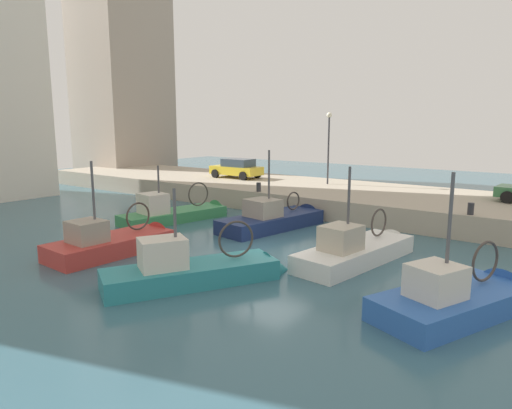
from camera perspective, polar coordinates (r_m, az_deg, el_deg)
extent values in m
plane|color=#386070|center=(18.94, 1.87, -6.24)|extent=(80.00, 80.00, 0.00)
cube|color=#ADA08C|center=(28.80, 15.00, 0.32)|extent=(9.00, 56.00, 1.20)
cube|color=white|center=(18.32, 12.26, -7.04)|extent=(6.08, 2.69, 1.40)
cone|color=white|center=(21.07, 17.13, -5.00)|extent=(1.13, 1.78, 1.66)
cube|color=#896B4C|center=(18.15, 12.33, -5.14)|extent=(5.82, 2.51, 0.08)
cube|color=#B7AD99|center=(17.18, 10.54, -4.15)|extent=(1.58, 1.39, 0.96)
cylinder|color=#4C4C51|center=(17.31, 11.45, -0.52)|extent=(0.10, 0.10, 3.14)
torus|color=#3F3833|center=(19.36, 15.05, -2.18)|extent=(1.17, 0.25, 1.17)
sphere|color=white|center=(17.45, 6.29, -7.02)|extent=(0.32, 0.32, 0.32)
cube|color=navy|center=(23.47, 1.91, -3.01)|extent=(6.19, 3.06, 1.43)
cone|color=navy|center=(25.88, 7.07, -1.84)|extent=(1.21, 1.99, 1.86)
cube|color=#896B4C|center=(23.33, 1.92, -1.47)|extent=(5.92, 2.86, 0.08)
cube|color=gray|center=(22.81, 0.85, -0.47)|extent=(1.67, 1.76, 0.91)
cylinder|color=#4C4C51|center=(22.92, 1.62, 2.59)|extent=(0.10, 0.10, 3.37)
torus|color=#3F3833|center=(24.41, 4.66, 0.46)|extent=(0.98, 0.25, 0.99)
sphere|color=white|center=(23.05, -3.20, -2.72)|extent=(0.32, 0.32, 0.32)
cube|color=#BC3833|center=(19.95, -17.59, -5.87)|extent=(5.14, 2.32, 1.43)
cone|color=#BC3833|center=(21.58, -11.20, -4.38)|extent=(0.99, 1.91, 1.87)
cube|color=#896B4C|center=(19.79, -17.69, -4.08)|extent=(4.93, 2.14, 0.08)
cube|color=gray|center=(19.16, -20.32, -3.21)|extent=(1.31, 1.38, 0.88)
cylinder|color=#4C4C51|center=(19.13, -19.56, 0.29)|extent=(0.10, 0.10, 3.24)
torus|color=#3F3833|center=(20.41, -14.48, -1.42)|extent=(1.23, 0.14, 1.22)
sphere|color=white|center=(20.13, -23.04, -5.44)|extent=(0.32, 0.32, 0.32)
cube|color=#2D60B7|center=(14.40, 23.21, -12.50)|extent=(5.33, 3.80, 1.37)
cone|color=#2D60B7|center=(16.64, 28.97, -9.90)|extent=(1.55, 2.08, 1.88)
cube|color=#9E7A51|center=(14.18, 23.38, -10.19)|extent=(5.08, 3.57, 0.08)
cube|color=beige|center=(13.40, 21.50, -8.95)|extent=(1.68, 1.61, 0.93)
cylinder|color=#4C4C51|center=(13.38, 22.88, -3.63)|extent=(0.10, 0.10, 3.45)
torus|color=#3F3833|center=(15.06, 26.65, -6.34)|extent=(1.18, 0.55, 1.24)
sphere|color=white|center=(13.91, 15.72, -11.92)|extent=(0.32, 0.32, 0.32)
cube|color=#388951|center=(25.69, -10.20, -2.01)|extent=(6.24, 3.02, 1.17)
cone|color=#388951|center=(27.56, -4.30, -1.05)|extent=(1.22, 1.84, 1.69)
cube|color=#B2A893|center=(25.59, -10.24, -0.86)|extent=(5.97, 2.83, 0.08)
cube|color=beige|center=(24.86, -12.69, 0.10)|extent=(1.49, 1.62, 1.09)
cylinder|color=#4C4C51|center=(24.94, -12.01, 1.80)|extent=(0.10, 0.10, 2.59)
torus|color=#3F3833|center=(26.36, -7.20, 1.30)|extent=(1.36, 0.35, 1.37)
sphere|color=white|center=(25.68, -14.84, -1.80)|extent=(0.32, 0.32, 0.32)
cube|color=teal|center=(15.76, -8.02, -9.77)|extent=(5.91, 4.29, 1.36)
cone|color=teal|center=(16.91, 2.70, -8.28)|extent=(1.53, 1.77, 1.53)
cube|color=#B2A893|center=(15.57, -8.08, -7.65)|extent=(5.64, 4.06, 0.08)
cube|color=beige|center=(15.18, -11.55, -6.03)|extent=(1.81, 1.67, 1.03)
cylinder|color=#4C4C51|center=(15.09, -10.03, -3.03)|extent=(0.10, 0.10, 2.66)
torus|color=#3F3833|center=(15.87, -2.50, -4.33)|extent=(1.19, 0.70, 1.31)
sphere|color=white|center=(16.20, -14.99, -8.71)|extent=(0.32, 0.32, 0.32)
cylinder|color=black|center=(27.19, 28.81, 0.80)|extent=(0.26, 0.65, 0.64)
cube|color=gold|center=(34.89, -2.48, 4.28)|extent=(1.78, 3.97, 0.61)
cube|color=#384756|center=(34.71, -2.23, 5.24)|extent=(1.55, 2.23, 0.57)
cylinder|color=black|center=(35.11, -5.09, 3.86)|extent=(0.22, 0.64, 0.64)
cylinder|color=black|center=(36.43, -3.28, 4.12)|extent=(0.22, 0.64, 0.64)
cylinder|color=black|center=(33.41, -1.60, 3.58)|extent=(0.22, 0.64, 0.64)
cylinder|color=black|center=(34.80, 0.16, 3.85)|extent=(0.22, 0.64, 0.64)
cylinder|color=#2D2D33|center=(23.05, 25.18, -0.48)|extent=(0.28, 0.28, 0.55)
cylinder|color=#2D2D33|center=(27.91, 0.33, 2.19)|extent=(0.28, 0.28, 0.55)
cylinder|color=#38383D|center=(31.60, 9.00, 6.60)|extent=(0.12, 0.12, 4.50)
sphere|color=#F2EACC|center=(31.54, 9.12, 10.95)|extent=(0.36, 0.36, 0.36)
cube|color=#A39384|center=(49.09, -16.39, 15.74)|extent=(7.68, 7.04, 20.91)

